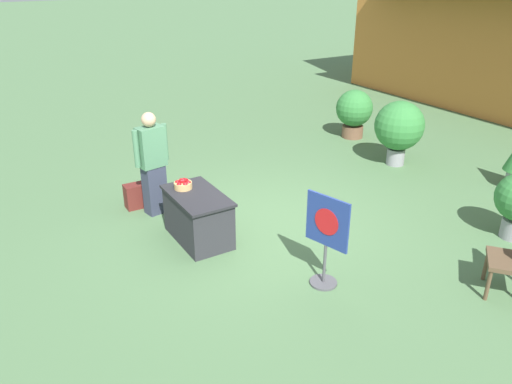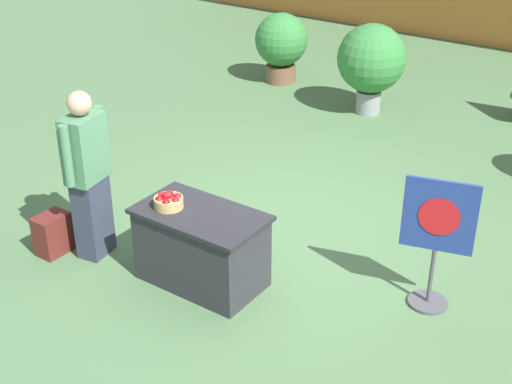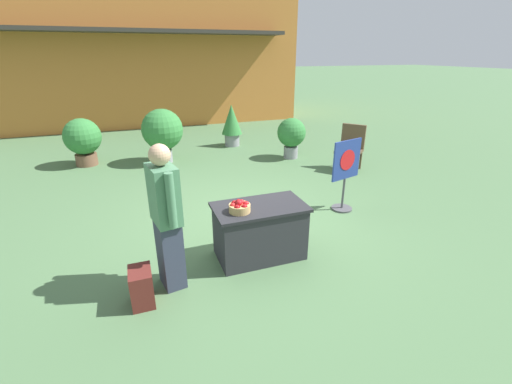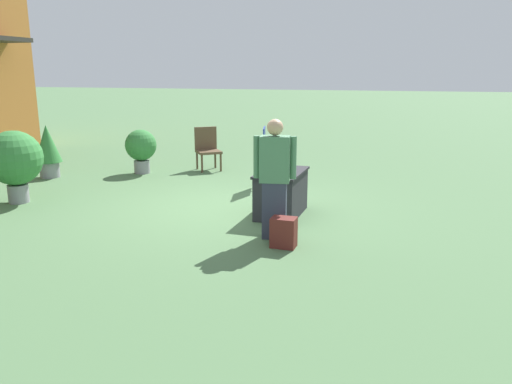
{
  "view_description": "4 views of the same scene",
  "coord_description": "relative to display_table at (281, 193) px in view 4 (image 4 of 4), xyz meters",
  "views": [
    {
      "loc": [
        5.92,
        -3.73,
        3.79
      ],
      "look_at": [
        0.0,
        -0.17,
        0.64
      ],
      "focal_mm": 35.0,
      "sensor_mm": 36.0,
      "label": 1
    },
    {
      "loc": [
        3.46,
        -5.37,
        3.91
      ],
      "look_at": [
        -0.04,
        -0.38,
        0.71
      ],
      "focal_mm": 50.0,
      "sensor_mm": 36.0,
      "label": 2
    },
    {
      "loc": [
        -1.61,
        -4.83,
        2.59
      ],
      "look_at": [
        -0.0,
        -0.44,
        0.67
      ],
      "focal_mm": 24.0,
      "sensor_mm": 36.0,
      "label": 3
    },
    {
      "loc": [
        -8.05,
        -3.19,
        2.35
      ],
      "look_at": [
        -0.75,
        -0.8,
        0.5
      ],
      "focal_mm": 35.0,
      "sensor_mm": 36.0,
      "label": 4
    }
  ],
  "objects": [
    {
      "name": "potted_plant_far_right",
      "position": [
        1.33,
        5.87,
        0.29
      ],
      "size": [
        0.6,
        0.6,
        1.2
      ],
      "color": "gray",
      "rests_on": "ground_plane"
    },
    {
      "name": "backpack",
      "position": [
        -1.55,
        -0.46,
        -0.17
      ],
      "size": [
        0.24,
        0.34,
        0.42
      ],
      "color": "maroon",
      "rests_on": "ground_plane"
    },
    {
      "name": "person_visitor",
      "position": [
        -1.19,
        -0.22,
        0.51
      ],
      "size": [
        0.33,
        0.6,
        1.72
      ],
      "rotation": [
        0.0,
        0.0,
        0.18
      ],
      "color": "#33384C",
      "rests_on": "ground_plane"
    },
    {
      "name": "ground_plane",
      "position": [
        0.18,
        1.06,
        -0.38
      ],
      "size": [
        120.0,
        120.0,
        0.0
      ],
      "primitive_type": "plane",
      "color": "#4C7047"
    },
    {
      "name": "patio_chair",
      "position": [
        3.33,
        2.8,
        0.19
      ],
      "size": [
        0.77,
        0.77,
        1.04
      ],
      "rotation": [
        0.0,
        0.0,
        3.83
      ],
      "color": "brown",
      "rests_on": "ground_plane"
    },
    {
      "name": "potted_plant_near_left",
      "position": [
        2.42,
        4.11,
        0.25
      ],
      "size": [
        0.74,
        0.74,
        1.04
      ],
      "color": "gray",
      "rests_on": "ground_plane"
    },
    {
      "name": "poster_board",
      "position": [
        1.9,
        0.89,
        0.32
      ],
      "size": [
        0.61,
        0.36,
        1.25
      ],
      "rotation": [
        0.0,
        0.0,
        -1.31
      ],
      "color": "#4C4C51",
      "rests_on": "ground_plane"
    },
    {
      "name": "potted_plant_far_left",
      "position": [
        -0.73,
        4.84,
        0.43
      ],
      "size": [
        1.0,
        1.0,
        1.33
      ],
      "color": "gray",
      "rests_on": "ground_plane"
    },
    {
      "name": "apple_basket",
      "position": [
        -0.3,
        -0.08,
        0.44
      ],
      "size": [
        0.27,
        0.27,
        0.16
      ],
      "color": "tan",
      "rests_on": "display_table"
    },
    {
      "name": "display_table",
      "position": [
        0.0,
        0.0,
        0.0
      ],
      "size": [
        1.2,
        0.69,
        0.75
      ],
      "color": "#2D2D33",
      "rests_on": "ground_plane"
    }
  ]
}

